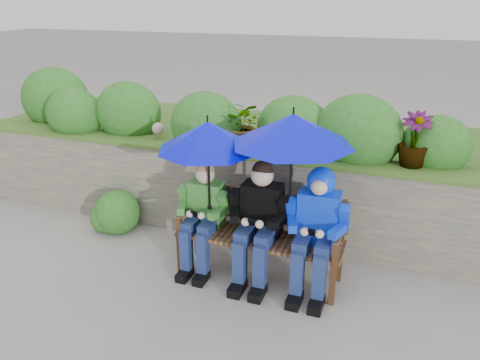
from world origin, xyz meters
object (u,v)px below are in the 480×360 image
(boy_middle, at_px, (259,218))
(boy_right, at_px, (317,222))
(park_bench, at_px, (262,230))
(umbrella_left, at_px, (208,136))
(boy_left, at_px, (203,212))
(umbrella_right, at_px, (293,130))

(boy_middle, xyz_separation_m, boy_right, (0.55, 0.01, 0.05))
(park_bench, height_order, boy_middle, boy_middle)
(umbrella_left, bearing_deg, park_bench, 8.91)
(park_bench, height_order, umbrella_left, umbrella_left)
(boy_left, height_order, boy_middle, boy_middle)
(park_bench, relative_size, umbrella_left, 1.66)
(boy_middle, height_order, boy_right, boy_middle)
(umbrella_left, bearing_deg, boy_middle, -0.33)
(park_bench, relative_size, boy_middle, 1.36)
(umbrella_left, height_order, umbrella_right, umbrella_right)
(boy_middle, bearing_deg, boy_left, 179.22)
(boy_right, distance_m, umbrella_left, 1.27)
(boy_right, xyz_separation_m, umbrella_left, (-1.06, -0.01, 0.71))
(boy_left, bearing_deg, boy_right, 0.29)
(boy_right, bearing_deg, umbrella_left, -179.41)
(boy_left, relative_size, umbrella_left, 1.14)
(boy_middle, relative_size, boy_right, 1.00)
(boy_middle, xyz_separation_m, umbrella_left, (-0.51, 0.00, 0.76))
(boy_middle, xyz_separation_m, umbrella_right, (0.28, 0.06, 0.88))
(park_bench, xyz_separation_m, boy_middle, (-0.01, -0.08, 0.16))
(boy_middle, bearing_deg, umbrella_right, 12.06)
(park_bench, xyz_separation_m, boy_right, (0.54, -0.07, 0.21))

